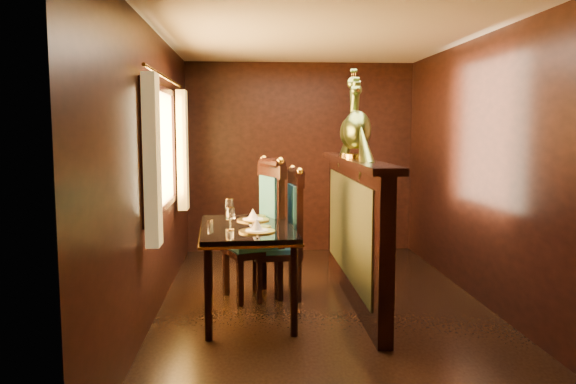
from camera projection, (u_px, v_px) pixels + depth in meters
name	position (u px, v px, depth m)	size (l,w,h in m)	color
ground	(324.00, 309.00, 5.12)	(5.00, 5.00, 0.00)	black
room_shell	(316.00, 135.00, 4.96)	(3.04, 5.04, 2.52)	black
partition	(354.00, 226.00, 5.36)	(0.26, 2.70, 1.36)	black
dining_table	(247.00, 234.00, 4.92)	(0.89, 1.39, 0.99)	black
chair_left	(288.00, 229.00, 5.44)	(0.50, 0.53, 1.28)	black
chair_right	(264.00, 224.00, 5.45)	(0.64, 0.66, 1.37)	black
peacock_left	(357.00, 113.00, 5.17)	(0.27, 0.71, 0.84)	#194C2D
peacock_right	(352.00, 118.00, 5.43)	(0.24, 0.64, 0.76)	#194C2D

